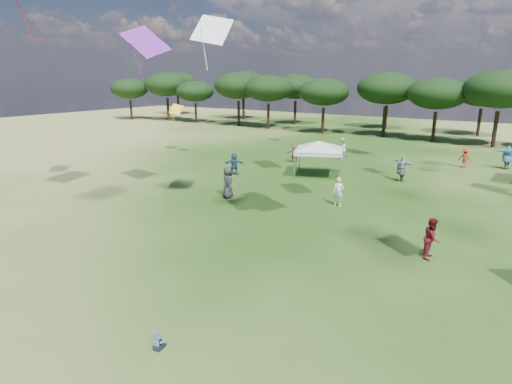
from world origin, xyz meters
TOP-DOWN VIEW (x-y plane):
  - tree_line at (2.39, 47.41)m, footprint 108.78×17.63m
  - tent_left at (-5.68, 22.76)m, footprint 6.03×6.03m
  - toddler at (-0.36, 2.24)m, footprint 0.33×0.36m
  - festival_crowd at (1.93, 23.98)m, footprint 27.27×21.78m

SIDE VIEW (x-z plane):
  - toddler at x=-0.36m, z-range -0.03..0.44m
  - festival_crowd at x=1.93m, z-range -0.06..1.83m
  - tent_left at x=-5.68m, z-range 0.99..3.82m
  - tree_line at x=2.39m, z-range 1.54..9.31m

